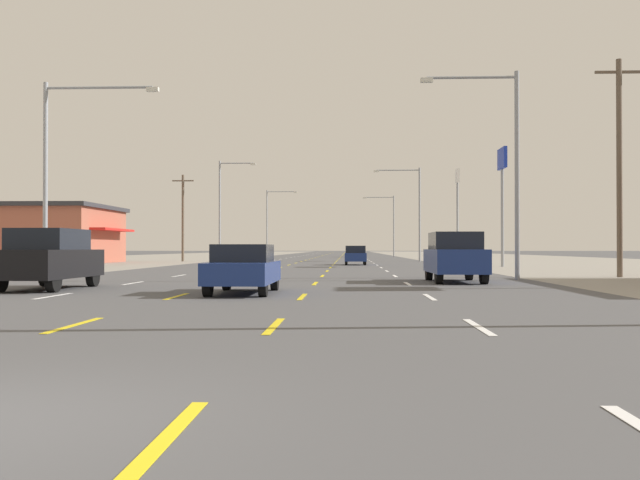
% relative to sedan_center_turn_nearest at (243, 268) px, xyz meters
% --- Properties ---
extents(ground_plane, '(572.00, 572.00, 0.00)m').
position_rel_sedan_center_turn_nearest_xyz_m(ground_plane, '(0.11, 50.00, -0.76)').
color(ground_plane, '#4C4C4F').
extents(lot_apron_left, '(28.00, 440.00, 0.01)m').
position_rel_sedan_center_turn_nearest_xyz_m(lot_apron_left, '(-24.64, 50.00, -0.75)').
color(lot_apron_left, gray).
rests_on(lot_apron_left, ground).
extents(lot_apron_right, '(28.00, 440.00, 0.01)m').
position_rel_sedan_center_turn_nearest_xyz_m(lot_apron_right, '(24.86, 50.00, -0.75)').
color(lot_apron_right, gray).
rests_on(lot_apron_right, ground).
extents(lane_markings, '(10.64, 227.60, 0.01)m').
position_rel_sedan_center_turn_nearest_xyz_m(lane_markings, '(0.11, 88.50, -0.75)').
color(lane_markings, white).
rests_on(lane_markings, ground).
extents(signal_span_wire, '(27.11, 0.52, 9.61)m').
position_rel_sedan_center_turn_nearest_xyz_m(signal_span_wire, '(0.10, -7.99, 5.10)').
color(signal_span_wire, brown).
rests_on(signal_span_wire, ground).
extents(sedan_center_turn_nearest, '(1.80, 4.50, 1.46)m').
position_rel_sedan_center_turn_nearest_xyz_m(sedan_center_turn_nearest, '(0.00, 0.00, 0.00)').
color(sedan_center_turn_nearest, navy).
rests_on(sedan_center_turn_nearest, ground).
extents(suv_far_left_near, '(1.98, 4.90, 1.98)m').
position_rel_sedan_center_turn_nearest_xyz_m(suv_far_left_near, '(-6.69, 1.89, 0.27)').
color(suv_far_left_near, black).
rests_on(suv_far_left_near, ground).
extents(suv_far_right_mid, '(1.98, 4.90, 1.98)m').
position_rel_sedan_center_turn_nearest_xyz_m(suv_far_right_mid, '(7.35, 7.51, 0.27)').
color(suv_far_right_mid, navy).
rests_on(suv_far_right_mid, ground).
extents(hatchback_inner_right_midfar, '(1.72, 3.90, 1.54)m').
position_rel_sedan_center_turn_nearest_xyz_m(hatchback_inner_right_midfar, '(3.66, 36.87, 0.03)').
color(hatchback_inner_right_midfar, navy).
rests_on(hatchback_inner_right_midfar, ground).
extents(hatchback_inner_right_far, '(1.72, 3.90, 1.54)m').
position_rel_sedan_center_turn_nearest_xyz_m(hatchback_inner_right_far, '(3.68, 87.24, 0.03)').
color(hatchback_inner_right_far, white).
rests_on(hatchback_inner_right_far, ground).
extents(storefront_left_row_1, '(15.08, 12.63, 5.26)m').
position_rel_sedan_center_turn_nearest_xyz_m(storefront_left_row_1, '(-25.76, 43.77, 1.89)').
color(storefront_left_row_1, '#A35642').
rests_on(storefront_left_row_1, ground).
extents(pole_sign_right_row_1, '(0.24, 2.35, 8.61)m').
position_rel_sedan_center_turn_nearest_xyz_m(pole_sign_right_row_1, '(14.26, 31.45, 5.86)').
color(pole_sign_right_row_1, gray).
rests_on(pole_sign_right_row_1, ground).
extents(pole_sign_right_row_2, '(0.24, 1.66, 9.65)m').
position_rel_sedan_center_turn_nearest_xyz_m(pole_sign_right_row_2, '(14.51, 54.85, 6.20)').
color(pole_sign_right_row_2, gray).
rests_on(pole_sign_right_row_2, ground).
extents(streetlight_left_row_0, '(5.06, 0.26, 8.57)m').
position_rel_sedan_center_turn_nearest_xyz_m(streetlight_left_row_0, '(-9.42, 9.43, 4.38)').
color(streetlight_left_row_0, gray).
rests_on(streetlight_left_row_0, ground).
extents(streetlight_right_row_0, '(4.16, 0.26, 8.86)m').
position_rel_sedan_center_turn_nearest_xyz_m(streetlight_right_row_0, '(9.80, 9.43, 4.43)').
color(streetlight_right_row_0, gray).
rests_on(streetlight_right_row_0, ground).
extents(streetlight_left_row_1, '(3.78, 0.26, 10.27)m').
position_rel_sedan_center_turn_nearest_xyz_m(streetlight_left_row_1, '(-9.70, 51.78, 5.11)').
color(streetlight_left_row_1, gray).
rests_on(streetlight_left_row_1, ground).
extents(streetlight_right_row_1, '(4.71, 0.26, 9.48)m').
position_rel_sedan_center_turn_nearest_xyz_m(streetlight_right_row_1, '(9.74, 51.78, 4.82)').
color(streetlight_right_row_1, gray).
rests_on(streetlight_right_row_1, ground).
extents(streetlight_left_row_2, '(4.94, 0.26, 10.66)m').
position_rel_sedan_center_turn_nearest_xyz_m(streetlight_left_row_2, '(-9.54, 94.14, 5.46)').
color(streetlight_left_row_2, gray).
rests_on(streetlight_left_row_2, ground).
extents(streetlight_right_row_2, '(5.02, 0.26, 9.71)m').
position_rel_sedan_center_turn_nearest_xyz_m(streetlight_right_row_2, '(9.69, 94.14, 4.97)').
color(streetlight_right_row_2, gray).
rests_on(streetlight_right_row_2, ground).
extents(utility_pole_right_row_0, '(2.20, 0.26, 10.14)m').
position_rel_sedan_center_turn_nearest_xyz_m(utility_pole_right_row_0, '(15.69, 12.61, 4.51)').
color(utility_pole_right_row_0, brown).
rests_on(utility_pole_right_row_0, ground).
extents(utility_pole_left_row_1, '(2.20, 0.26, 8.78)m').
position_rel_sedan_center_turn_nearest_xyz_m(utility_pole_left_row_1, '(-13.70, 51.22, 3.83)').
color(utility_pole_left_row_1, brown).
rests_on(utility_pole_left_row_1, ground).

